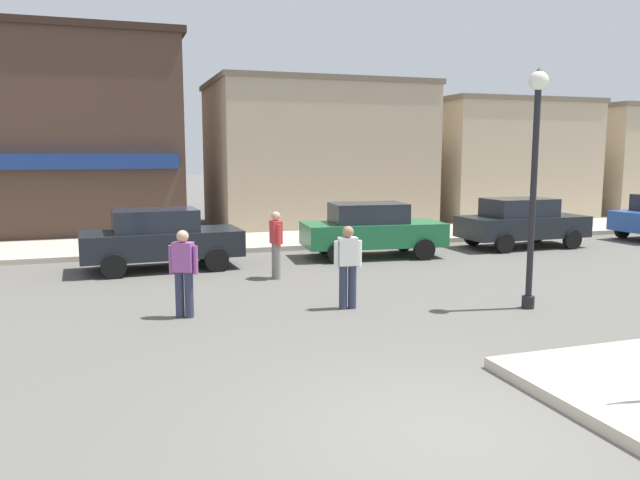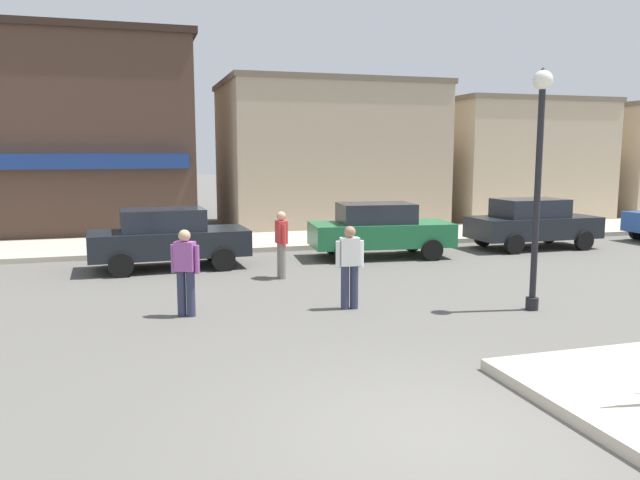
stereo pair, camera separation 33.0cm
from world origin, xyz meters
TOP-DOWN VIEW (x-y plane):
  - ground_plane at (0.00, 0.00)m, footprint 160.00×160.00m
  - kerb_far at (0.00, 14.59)m, footprint 80.00×4.00m
  - lamp_post at (4.27, 4.32)m, footprint 0.36×0.36m
  - parked_car_nearest at (-2.17, 10.76)m, footprint 4.07×2.01m
  - parked_car_second at (3.75, 10.79)m, footprint 4.15×2.18m
  - parked_car_third at (8.97, 10.98)m, footprint 4.01×1.90m
  - pedestrian_crossing_near at (0.36, 8.66)m, footprint 0.24×0.55m
  - pedestrian_crossing_far at (0.94, 5.40)m, footprint 0.56×0.26m
  - pedestrian_kerb_side at (-2.12, 5.75)m, footprint 0.53×0.36m
  - building_corner_shop at (-6.17, 20.29)m, footprint 11.03×7.89m
  - building_storefront_left_near at (4.76, 19.10)m, footprint 8.57×6.05m
  - building_storefront_left_mid at (13.39, 18.95)m, footprint 7.16×5.71m
  - building_storefront_right_near at (21.39, 19.95)m, footprint 7.03×7.76m

SIDE VIEW (x-z plane):
  - ground_plane at x=0.00m, z-range 0.00..0.00m
  - kerb_far at x=0.00m, z-range 0.00..0.15m
  - parked_car_nearest at x=-2.17m, z-range 0.03..1.59m
  - parked_car_second at x=3.75m, z-range 0.03..1.59m
  - parked_car_third at x=8.97m, z-range 0.03..1.59m
  - pedestrian_crossing_near at x=0.36m, z-range 0.06..1.67m
  - pedestrian_crossing_far at x=0.94m, z-range 0.06..1.67m
  - pedestrian_kerb_side at x=-2.12m, z-range 0.06..1.67m
  - building_storefront_right_near at x=21.39m, z-range 0.00..5.20m
  - building_storefront_left_mid at x=13.39m, z-range 0.00..5.28m
  - building_storefront_left_near at x=4.76m, z-range 0.00..5.79m
  - lamp_post at x=4.27m, z-range 0.69..5.23m
  - building_corner_shop at x=-6.17m, z-range 0.00..7.25m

